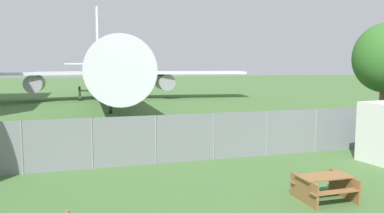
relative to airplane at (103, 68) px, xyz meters
name	(u,v)px	position (x,y,z in m)	size (l,w,h in m)	color
perimeter_fence	(214,136)	(3.13, -28.04, -2.68)	(56.07, 0.07, 2.04)	gray
airplane	(103,68)	(0.00, 0.00, 0.00)	(34.30, 42.46, 12.33)	silver
picnic_bench_open_grass	(324,185)	(4.73, -33.57, -3.23)	(1.62, 1.40, 0.76)	brown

